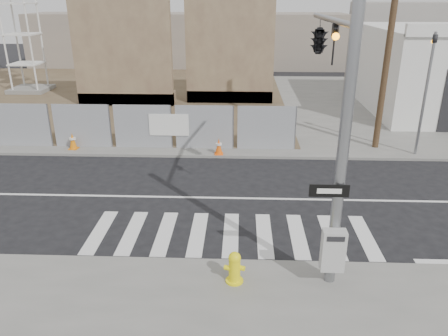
{
  "coord_description": "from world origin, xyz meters",
  "views": [
    {
      "loc": [
        0.24,
        -13.93,
        6.73
      ],
      "look_at": [
        -0.28,
        -0.63,
        1.4
      ],
      "focal_mm": 35.0,
      "sensor_mm": 36.0,
      "label": 1
    }
  ],
  "objects_px": {
    "signal_pole": "(326,72)",
    "traffic_cone_d": "(219,147)",
    "fire_hydrant": "(235,267)",
    "traffic_cone_c": "(73,141)"
  },
  "relations": [
    {
      "from": "signal_pole",
      "to": "traffic_cone_d",
      "type": "distance_m",
      "value": 8.25
    },
    {
      "from": "traffic_cone_d",
      "to": "fire_hydrant",
      "type": "bearing_deg",
      "value": -84.69
    },
    {
      "from": "fire_hydrant",
      "to": "traffic_cone_c",
      "type": "bearing_deg",
      "value": 147.58
    },
    {
      "from": "fire_hydrant",
      "to": "traffic_cone_d",
      "type": "xyz_separation_m",
      "value": [
        -0.85,
        9.18,
        -0.06
      ]
    },
    {
      "from": "signal_pole",
      "to": "fire_hydrant",
      "type": "relative_size",
      "value": 8.45
    },
    {
      "from": "fire_hydrant",
      "to": "traffic_cone_c",
      "type": "height_order",
      "value": "fire_hydrant"
    },
    {
      "from": "signal_pole",
      "to": "traffic_cone_c",
      "type": "distance_m",
      "value": 12.7
    },
    {
      "from": "fire_hydrant",
      "to": "traffic_cone_d",
      "type": "distance_m",
      "value": 9.22
    },
    {
      "from": "fire_hydrant",
      "to": "traffic_cone_c",
      "type": "xyz_separation_m",
      "value": [
        -7.54,
        9.63,
        -0.04
      ]
    },
    {
      "from": "signal_pole",
      "to": "traffic_cone_c",
      "type": "height_order",
      "value": "signal_pole"
    }
  ]
}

